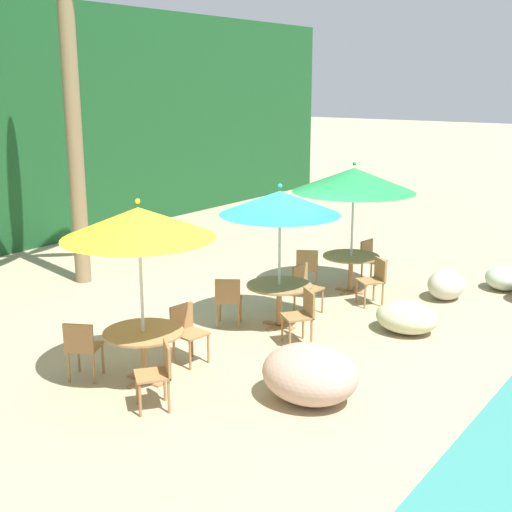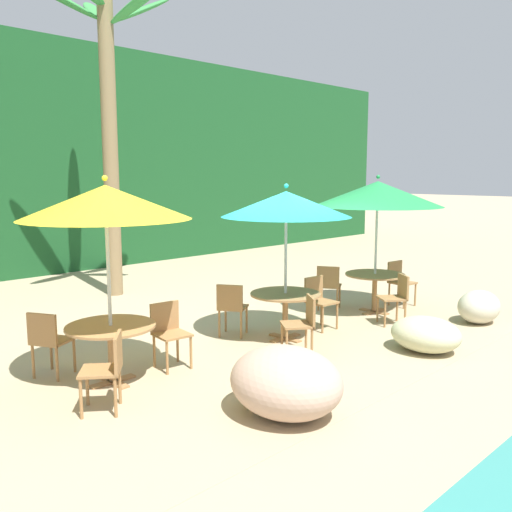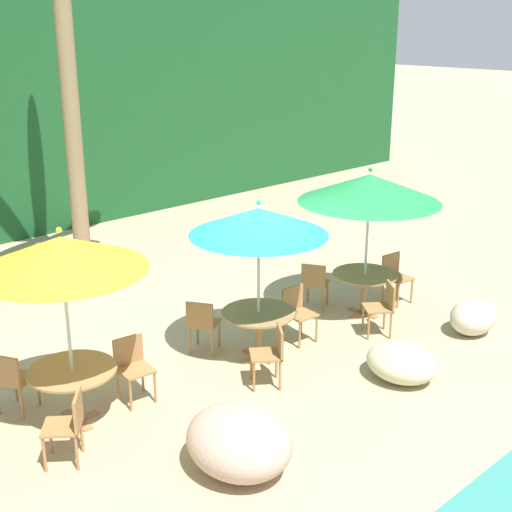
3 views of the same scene
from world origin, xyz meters
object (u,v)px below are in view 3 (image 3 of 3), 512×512
object	(u,v)px
dining_table_teal	(258,320)
dining_table_green	(365,280)
chair_yellow_seaward	(132,364)
chair_green_inland	(315,282)
chair_teal_inland	(202,322)
umbrella_teal	(259,222)
chair_teal_left	(272,351)
palm_tree_second	(66,56)
chair_teal_seaward	(297,310)
chair_green_left	(383,305)
chair_yellow_left	(69,423)
chair_green_seaward	(395,274)
dining_table_yellow	(73,378)
chair_yellow_inland	(12,378)
umbrella_yellow	(61,254)
umbrella_green	(370,188)

from	to	relation	value
dining_table_teal	dining_table_green	xyz separation A→B (m)	(2.44, -0.04, 0.00)
chair_yellow_seaward	chair_green_inland	bearing A→B (deg)	5.78
chair_teal_inland	umbrella_teal	bearing A→B (deg)	-51.73
dining_table_teal	dining_table_green	world-z (taller)	same
chair_yellow_seaward	chair_teal_inland	world-z (taller)	same
chair_teal_left	palm_tree_second	xyz separation A→B (m)	(0.25, 5.54, 3.70)
chair_teal_seaward	chair_green_left	xyz separation A→B (m)	(1.15, -0.80, 0.00)
umbrella_teal	palm_tree_second	world-z (taller)	palm_tree_second
chair_yellow_seaward	palm_tree_second	size ratio (longest dim) A/B	0.13
chair_green_inland	chair_yellow_left	bearing A→B (deg)	-168.15
chair_teal_inland	chair_green_seaward	size ratio (longest dim) A/B	1.00
chair_green_seaward	chair_teal_seaward	bearing A→B (deg)	178.34
chair_yellow_seaward	chair_teal_inland	bearing A→B (deg)	15.40
chair_teal_seaward	chair_teal_inland	bearing A→B (deg)	155.14
dining_table_yellow	chair_yellow_inland	xyz separation A→B (m)	(-0.48, 0.71, -0.10)
umbrella_yellow	palm_tree_second	distance (m)	5.64
dining_table_green	chair_green_left	xyz separation A→B (m)	(-0.44, -0.73, -0.10)
umbrella_teal	chair_teal_left	size ratio (longest dim) A/B	2.80
palm_tree_second	chair_yellow_seaward	bearing A→B (deg)	-112.22
umbrella_teal	palm_tree_second	size ratio (longest dim) A/B	0.38
chair_yellow_inland	dining_table_green	bearing A→B (deg)	-9.88
dining_table_yellow	chair_green_inland	size ratio (longest dim) A/B	1.26
palm_tree_second	dining_table_teal	bearing A→B (deg)	-87.76
dining_table_yellow	umbrella_yellow	bearing A→B (deg)	173.76
umbrella_teal	chair_yellow_inland	bearing A→B (deg)	163.93
dining_table_yellow	dining_table_green	bearing A→B (deg)	-3.30
chair_yellow_left	chair_yellow_inland	bearing A→B (deg)	91.10
umbrella_teal	chair_green_left	world-z (taller)	umbrella_teal
chair_teal_seaward	palm_tree_second	xyz separation A→B (m)	(-1.04, 4.77, 3.70)
chair_yellow_seaward	chair_teal_left	distance (m)	1.89
dining_table_teal	umbrella_green	world-z (taller)	umbrella_green
dining_table_yellow	chair_green_inland	world-z (taller)	chair_green_inland
dining_table_teal	chair_green_inland	bearing A→B (deg)	18.67
chair_teal_left	chair_green_left	bearing A→B (deg)	-0.87
palm_tree_second	chair_teal_left	bearing A→B (deg)	-92.55
dining_table_teal	chair_yellow_inland	bearing A→B (deg)	163.93
dining_table_yellow	chair_green_left	size ratio (longest dim) A/B	1.26
chair_green_inland	chair_green_left	size ratio (longest dim) A/B	1.00
chair_green_inland	chair_yellow_seaward	bearing A→B (deg)	-174.22
umbrella_teal	umbrella_green	distance (m)	2.44
dining_table_teal	chair_teal_inland	size ratio (longest dim) A/B	1.26
chair_green_left	chair_yellow_left	bearing A→B (deg)	176.60
umbrella_yellow	chair_teal_seaward	bearing A→B (deg)	-3.64
chair_yellow_seaward	chair_teal_left	bearing A→B (deg)	-31.56
chair_green_seaward	chair_yellow_seaward	bearing A→B (deg)	176.84
chair_green_seaward	chair_green_left	size ratio (longest dim) A/B	1.00
chair_teal_seaward	chair_green_left	world-z (taller)	same
chair_yellow_left	chair_teal_left	bearing A→B (deg)	-5.50
chair_yellow_seaward	chair_yellow_left	distance (m)	1.49
umbrella_teal	chair_teal_inland	bearing A→B (deg)	128.27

